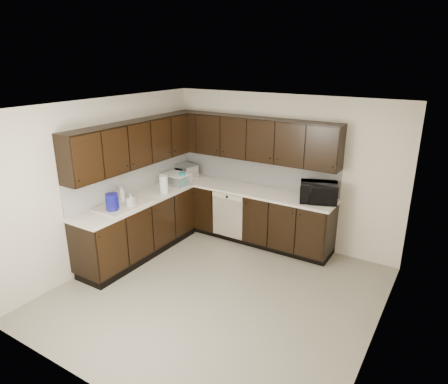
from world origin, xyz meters
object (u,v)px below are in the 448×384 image
object	(u,v)px
storage_bin	(176,179)
sink	(123,209)
blue_pitcher	(112,203)
toaster_oven	(186,171)
microwave	(318,192)

from	to	relation	value
storage_bin	sink	bearing A→B (deg)	-90.42
blue_pitcher	sink	bearing A→B (deg)	114.80
toaster_oven	storage_bin	xyz separation A→B (m)	(0.08, -0.42, -0.03)
sink	toaster_oven	size ratio (longest dim) A/B	2.22
toaster_oven	blue_pitcher	size ratio (longest dim) A/B	1.39
sink	blue_pitcher	distance (m)	0.30
sink	storage_bin	size ratio (longest dim) A/B	1.79
sink	toaster_oven	xyz separation A→B (m)	(-0.07, 1.69, 0.18)
storage_bin	microwave	bearing A→B (deg)	9.96
microwave	toaster_oven	bearing A→B (deg)	160.01
microwave	storage_bin	world-z (taller)	microwave
storage_bin	blue_pitcher	world-z (taller)	blue_pitcher
sink	storage_bin	bearing A→B (deg)	89.58
storage_bin	blue_pitcher	size ratio (longest dim) A/B	1.72
toaster_oven	blue_pitcher	bearing A→B (deg)	-70.02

